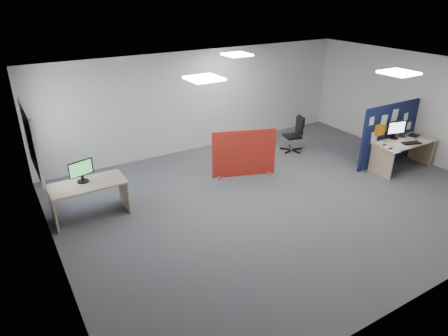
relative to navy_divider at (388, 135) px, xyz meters
name	(u,v)px	position (x,y,z in m)	size (l,w,h in m)	color
floor	(278,197)	(-3.46, -0.01, -0.80)	(9.00, 9.00, 0.00)	#55585D
ceiling	(286,73)	(-3.46, -0.01, 1.90)	(9.00, 7.00, 0.02)	white
wall_back	(201,101)	(-3.46, 3.49, 0.55)	(9.00, 0.02, 2.70)	silver
wall_front	(443,217)	(-3.46, -3.51, 0.55)	(9.00, 0.02, 2.70)	silver
wall_left	(48,193)	(-7.96, -0.01, 0.55)	(0.02, 7.00, 2.70)	silver
wall_right	(419,108)	(1.04, -0.01, 0.55)	(0.02, 7.00, 2.70)	silver
window	(31,140)	(-7.90, 1.99, 0.75)	(0.06, 1.70, 1.30)	white
ceiling_lights	(278,67)	(-3.13, 0.65, 1.87)	(4.10, 4.10, 0.04)	white
navy_divider	(388,135)	(0.00, 0.00, 0.00)	(1.94, 0.30, 1.60)	#0F153A
main_desk	(402,147)	(0.12, -0.36, -0.25)	(1.61, 0.71, 0.73)	tan
monitor_main	(396,129)	(0.06, -0.13, 0.18)	(0.51, 0.21, 0.45)	black
keyboard	(411,143)	(0.12, -0.58, -0.06)	(0.45, 0.18, 0.03)	black
mouse	(416,140)	(0.43, -0.50, -0.06)	(0.10, 0.06, 0.03)	#A2A3A8
paper_tray	(414,135)	(0.67, -0.26, -0.07)	(0.28, 0.22, 0.01)	black
red_divider	(244,154)	(-3.49, 1.30, -0.24)	(1.47, 0.57, 1.16)	maroon
second_desk	(88,191)	(-7.14, 1.34, -0.26)	(1.44, 0.72, 0.73)	tan
monitor_second	(81,170)	(-7.19, 1.42, 0.17)	(0.48, 0.22, 0.44)	black
office_chair	(296,132)	(-1.37, 1.91, -0.26)	(0.64, 0.62, 0.96)	black
desk_papers	(399,143)	(-0.09, -0.38, -0.07)	(1.46, 0.91, 0.00)	white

